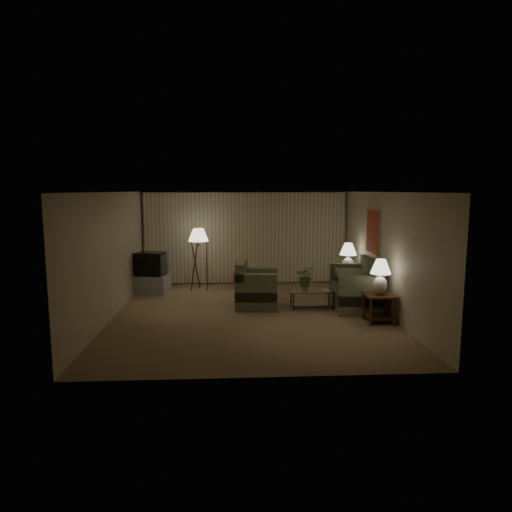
# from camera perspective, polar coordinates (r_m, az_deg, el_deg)

# --- Properties ---
(ground) EXTENTS (7.00, 7.00, 0.00)m
(ground) POSITION_cam_1_polar(r_m,az_deg,el_deg) (10.27, -0.69, -7.24)
(ground) COLOR brown
(ground) RESTS_ON ground
(room_shell) EXTENTS (6.04, 7.02, 2.72)m
(room_shell) POSITION_cam_1_polar(r_m,az_deg,el_deg) (11.45, -0.93, 3.26)
(room_shell) COLOR beige
(room_shell) RESTS_ON ground
(sofa) EXTENTS (2.20, 1.44, 0.88)m
(sofa) POSITION_cam_1_polar(r_m,az_deg,el_deg) (11.08, 12.23, -3.94)
(sofa) COLOR #6A704F
(sofa) RESTS_ON ground
(armchair) EXTENTS (1.22, 1.18, 0.86)m
(armchair) POSITION_cam_1_polar(r_m,az_deg,el_deg) (10.78, 0.12, -4.16)
(armchair) COLOR #6A704F
(armchair) RESTS_ON ground
(side_table_near) EXTENTS (0.61, 0.61, 0.60)m
(side_table_near) POSITION_cam_1_polar(r_m,az_deg,el_deg) (9.87, 15.16, -5.66)
(side_table_near) COLOR #32180D
(side_table_near) RESTS_ON ground
(side_table_far) EXTENTS (0.51, 0.43, 0.60)m
(side_table_far) POSITION_cam_1_polar(r_m,az_deg,el_deg) (12.31, 11.36, -2.89)
(side_table_far) COLOR #32180D
(side_table_far) RESTS_ON ground
(table_lamp_near) EXTENTS (0.43, 0.43, 0.73)m
(table_lamp_near) POSITION_cam_1_polar(r_m,az_deg,el_deg) (9.75, 15.30, -2.15)
(table_lamp_near) COLOR silver
(table_lamp_near) RESTS_ON side_table_near
(table_lamp_far) EXTENTS (0.45, 0.45, 0.77)m
(table_lamp_far) POSITION_cam_1_polar(r_m,az_deg,el_deg) (12.20, 11.44, 0.13)
(table_lamp_far) COLOR silver
(table_lamp_far) RESTS_ON side_table_far
(coffee_table) EXTENTS (1.06, 0.58, 0.41)m
(coffee_table) POSITION_cam_1_polar(r_m,az_deg,el_deg) (10.79, 7.00, -5.03)
(coffee_table) COLOR silver
(coffee_table) RESTS_ON ground
(tv_cabinet) EXTENTS (1.14, 0.95, 0.50)m
(tv_cabinet) POSITION_cam_1_polar(r_m,az_deg,el_deg) (12.49, -12.94, -3.48)
(tv_cabinet) COLOR #959597
(tv_cabinet) RESTS_ON ground
(crt_tv) EXTENTS (0.95, 0.83, 0.62)m
(crt_tv) POSITION_cam_1_polar(r_m,az_deg,el_deg) (12.39, -13.02, -0.95)
(crt_tv) COLOR black
(crt_tv) RESTS_ON tv_cabinet
(floor_lamp) EXTENTS (0.55, 0.55, 1.71)m
(floor_lamp) POSITION_cam_1_polar(r_m,az_deg,el_deg) (12.62, -7.16, -0.25)
(floor_lamp) COLOR #32180D
(floor_lamp) RESTS_ON ground
(ottoman) EXTENTS (0.75, 0.75, 0.42)m
(ottoman) POSITION_cam_1_polar(r_m,az_deg,el_deg) (13.03, -1.44, -2.97)
(ottoman) COLOR #B2553C
(ottoman) RESTS_ON ground
(vase) EXTENTS (0.19, 0.19, 0.16)m
(vase) POSITION_cam_1_polar(r_m,az_deg,el_deg) (10.72, 6.23, -3.91)
(vase) COLOR white
(vase) RESTS_ON coffee_table
(flowers) EXTENTS (0.49, 0.44, 0.49)m
(flowers) POSITION_cam_1_polar(r_m,az_deg,el_deg) (10.66, 6.25, -2.20)
(flowers) COLOR #447032
(flowers) RESTS_ON vase
(book) EXTENTS (0.28, 0.30, 0.02)m
(book) POSITION_cam_1_polar(r_m,az_deg,el_deg) (10.71, 8.42, -4.35)
(book) COLOR olive
(book) RESTS_ON coffee_table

